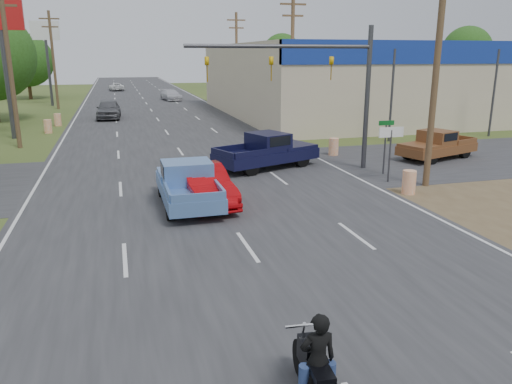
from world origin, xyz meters
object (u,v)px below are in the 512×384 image
object	(u,v)px
blue_pickup	(187,183)
brown_pickup	(436,145)
distant_car_grey	(109,109)
red_convertible	(203,185)
rider	(317,366)
navy_pickup	(268,150)
distant_car_silver	(171,95)
distant_car_white	(116,87)

from	to	relation	value
blue_pickup	brown_pickup	xyz separation A→B (m)	(14.54, 5.06, -0.06)
distant_car_grey	brown_pickup	bearing A→B (deg)	-50.73
red_convertible	rider	world-z (taller)	rider
navy_pickup	distant_car_grey	size ratio (longest dim) A/B	1.16
red_convertible	distant_car_grey	bearing A→B (deg)	91.35
distant_car_silver	distant_car_white	size ratio (longest dim) A/B	1.06
distant_car_grey	distant_car_silver	size ratio (longest dim) A/B	1.08
blue_pickup	navy_pickup	world-z (taller)	navy_pickup
distant_car_grey	distant_car_silver	bearing A→B (deg)	69.44
distant_car_grey	distant_car_white	xyz separation A→B (m)	(0.91, 37.75, -0.24)
blue_pickup	distant_car_silver	bearing A→B (deg)	84.46
red_convertible	blue_pickup	world-z (taller)	blue_pickup
red_convertible	navy_pickup	size ratio (longest dim) A/B	0.79
blue_pickup	red_convertible	bearing A→B (deg)	-7.44
blue_pickup	distant_car_grey	world-z (taller)	blue_pickup
rider	brown_pickup	size ratio (longest dim) A/B	0.32
rider	navy_pickup	size ratio (longest dim) A/B	0.28
brown_pickup	distant_car_white	size ratio (longest dim) A/B	1.17
brown_pickup	distant_car_grey	size ratio (longest dim) A/B	1.03
red_convertible	brown_pickup	size ratio (longest dim) A/B	0.89
navy_pickup	distant_car_white	distance (m)	61.54
blue_pickup	brown_pickup	bearing A→B (deg)	19.11
blue_pickup	navy_pickup	xyz separation A→B (m)	(4.92, 5.43, 0.04)
red_convertible	distant_car_white	bearing A→B (deg)	86.45
rider	distant_car_grey	world-z (taller)	distant_car_grey
rider	navy_pickup	distance (m)	18.16
rider	distant_car_silver	xyz separation A→B (m)	(4.04, 58.45, -0.14)
brown_pickup	blue_pickup	bearing A→B (deg)	90.42
blue_pickup	brown_pickup	distance (m)	15.40
blue_pickup	distant_car_white	distance (m)	66.59
brown_pickup	rider	bearing A→B (deg)	121.80
blue_pickup	navy_pickup	size ratio (longest dim) A/B	0.89
distant_car_white	blue_pickup	bearing A→B (deg)	84.11
distant_car_silver	navy_pickup	bearing A→B (deg)	-98.51
rider	distant_car_white	bearing A→B (deg)	-83.82
distant_car_grey	distant_car_silver	xyz separation A→B (m)	(7.51, 17.48, -0.18)
blue_pickup	rider	bearing A→B (deg)	-88.29
rider	blue_pickup	xyz separation A→B (m)	(-0.38, 12.16, 0.05)
red_convertible	brown_pickup	distance (m)	14.85
distant_car_silver	red_convertible	bearing A→B (deg)	-103.92
rider	distant_car_white	size ratio (longest dim) A/B	0.37
navy_pickup	distant_car_grey	distance (m)	24.72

